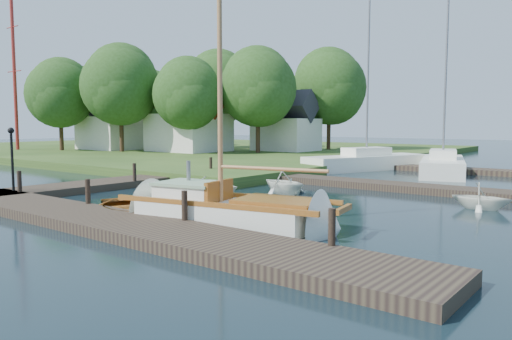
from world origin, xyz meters
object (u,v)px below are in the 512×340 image
Objects in this scene: sailboat at (232,214)px; mooring_post_5 at (211,165)px; tree_4 at (219,87)px; mooring_post_0 at (20,181)px; house_b at (113,125)px; lamp_post at (12,150)px; mooring_post_1 at (88,191)px; tree_0 at (60,93)px; tree_7 at (330,87)px; mooring_post_4 at (134,172)px; tender_d at (481,195)px; tree_3 at (258,87)px; marina_boat_0 at (366,161)px; tree_2 at (188,94)px; radio_mast at (14,66)px; marina_boat_1 at (443,164)px; tree_1 at (121,85)px; tender_b at (284,180)px; mooring_post_3 at (332,227)px; tree_6 at (82,97)px; dinghy at (127,204)px; house_c at (286,127)px; tree_5 at (149,99)px; mooring_post_2 at (185,205)px; tender_a at (198,184)px; house_a at (189,122)px.

mooring_post_5 is at bearing 124.91° from sailboat.
mooring_post_5 is 23.40m from tree_4.
mooring_post_0 is at bearing -61.81° from tree_4.
lamp_post is at bearing -43.53° from house_b.
mooring_post_1 is 0.10× the size of tree_0.
lamp_post is at bearing -82.66° from tree_7.
mooring_post_4 is 0.42× the size of tender_d.
marina_boat_0 is at bearing -17.75° from tree_3.
tree_2 is 0.52× the size of radio_mast.
marina_boat_1 is at bearing 63.01° from lamp_post.
tree_1 is (6.00, 2.00, 0.56)m from tree_0.
tree_1 is 1.05× the size of tree_3.
tree_4 reaches higher than tender_b.
tree_6 is at bearing 153.38° from mooring_post_3.
dinghy is 0.63× the size of house_c.
mooring_post_4 is 0.09× the size of tree_6.
lamp_post is 27.67m from house_c.
mooring_post_5 is 0.08× the size of marina_boat_0.
tree_0 is (-2.00, -3.95, 2.76)m from house_b.
tree_4 is 18.55m from radio_mast.
tree_4 is 8.30m from tree_5.
tree_1 reaches higher than mooring_post_2.
mooring_post_1 is 0.08× the size of marina_boat_1.
marina_boat_1 is at bearing 10.34° from dinghy.
house_c is at bearing 90.03° from tree_3.
dinghy is at bearing -27.10° from tree_0.
tree_6 is (-28.50, 21.05, 4.94)m from mooring_post_0.
tender_a is (4.09, 5.45, -0.31)m from mooring_post_0.
mooring_post_5 is at bearing 119.62° from marina_boat_1.
tree_3 is (-11.00, 23.05, 5.11)m from mooring_post_1.
mooring_post_1 is at bearing 180.00° from mooring_post_3.
tree_3 reaches higher than mooring_post_1.
house_c is at bearing 34.99° from radio_mast.
mooring_post_5 is at bearing -23.20° from house_b.
lamp_post is 0.46× the size of house_c.
mooring_post_1 is 4.50m from mooring_post_2.
tree_3 is at bearing 21.09° from tender_a.
mooring_post_4 is 0.09× the size of tree_3.
tree_6 is (-32.59, 15.60, 5.26)m from tender_a.
mooring_post_3 is 0.24× the size of dinghy.
tree_2 reaches higher than mooring_post_0.
tree_3 reaches higher than mooring_post_5.
marina_boat_0 is 1.18× the size of tree_3.
tree_1 is at bearing -101.31° from tree_4.
tender_a is (-0.41, 5.45, -0.31)m from mooring_post_1.
mooring_post_2 is 31.19m from house_c.
tree_1 is at bearing -130.60° from tree_7.
tree_5 is at bearing -165.96° from tree_4.
tree_4 is (8.00, 12.00, 0.84)m from tree_0.
house_a is 11.06m from tree_5.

